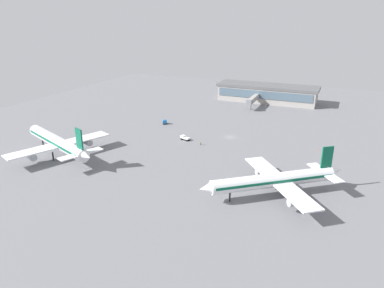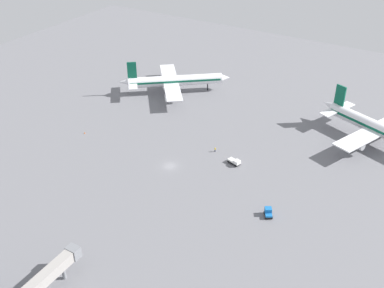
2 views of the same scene
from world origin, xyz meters
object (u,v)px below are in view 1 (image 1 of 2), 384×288
(airplane_at_gate, at_px, (275,180))
(pushback_tractor, at_px, (185,138))
(airplane_taxiing, at_px, (58,142))
(ground_crew_worker, at_px, (201,143))
(baggage_tug, at_px, (165,122))
(safety_cone_near_gate, at_px, (318,149))

(airplane_at_gate, xyz_separation_m, pushback_tractor, (47.55, -36.37, -4.35))
(airplane_taxiing, xyz_separation_m, ground_crew_worker, (-47.14, -34.34, -4.85))
(baggage_tug, bearing_deg, airplane_at_gate, 20.05)
(airplane_at_gate, bearing_deg, airplane_taxiing, -37.89)
(airplane_at_gate, height_order, safety_cone_near_gate, airplane_at_gate)
(airplane_at_gate, bearing_deg, pushback_tractor, -76.21)
(pushback_tractor, relative_size, ground_crew_worker, 2.85)
(ground_crew_worker, distance_m, safety_cone_near_gate, 49.22)
(pushback_tractor, bearing_deg, baggage_tug, -26.17)
(baggage_tug, bearing_deg, safety_cone_near_gate, 53.45)
(safety_cone_near_gate, bearing_deg, airplane_taxiing, 27.18)
(airplane_at_gate, relative_size, ground_crew_worker, 24.03)
(airplane_taxiing, distance_m, baggage_tug, 59.00)
(pushback_tractor, height_order, safety_cone_near_gate, pushback_tractor)
(airplane_at_gate, height_order, airplane_taxiing, airplane_taxiing)
(baggage_tug, xyz_separation_m, safety_cone_near_gate, (-76.12, 7.54, -0.86))
(airplane_taxiing, bearing_deg, ground_crew_worker, -122.03)
(airplane_at_gate, distance_m, baggage_tug, 86.75)
(safety_cone_near_gate, bearing_deg, pushback_tractor, 10.74)
(baggage_tug, relative_size, safety_cone_near_gate, 6.23)
(ground_crew_worker, bearing_deg, baggage_tug, 149.41)
(airplane_taxiing, bearing_deg, safety_cone_near_gate, -130.93)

